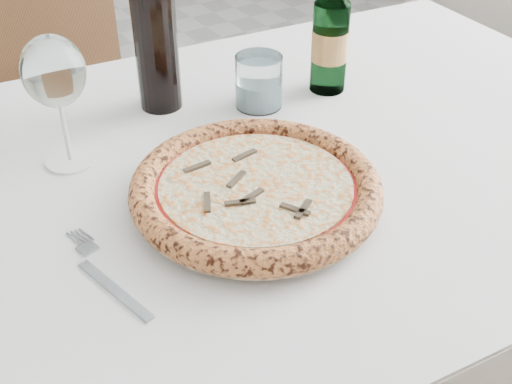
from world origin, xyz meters
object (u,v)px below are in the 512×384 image
at_px(dining_table, 221,216).
at_px(beer_bottle, 330,37).
at_px(wine_bottle, 155,37).
at_px(pizza, 256,188).
at_px(chair_far, 54,105).
at_px(plate, 256,199).
at_px(wine_glass, 54,74).
at_px(tumbler, 259,85).

bearing_deg(dining_table, beer_bottle, 22.54).
bearing_deg(wine_bottle, pizza, -92.90).
distance_m(chair_far, beer_bottle, 0.78).
bearing_deg(chair_far, beer_bottle, -62.82).
bearing_deg(wine_bottle, plate, -92.90).
height_order(pizza, beer_bottle, beer_bottle).
xyz_separation_m(wine_glass, beer_bottle, (0.46, -0.02, -0.04)).
relative_size(pizza, beer_bottle, 1.39).
bearing_deg(tumbler, chair_far, 107.04).
distance_m(dining_table, beer_bottle, 0.36).
distance_m(tumbler, wine_bottle, 0.18).
height_order(chair_far, plate, chair_far).
xyz_separation_m(pizza, wine_bottle, (0.02, 0.32, 0.10)).
bearing_deg(plate, chair_far, 92.38).
xyz_separation_m(plate, wine_bottle, (0.02, 0.32, 0.11)).
relative_size(chair_far, beer_bottle, 3.86).
height_order(dining_table, pizza, pizza).
distance_m(wine_glass, tumbler, 0.34).
distance_m(wine_glass, wine_bottle, 0.21).
bearing_deg(wine_glass, tumbler, -0.49).
height_order(beer_bottle, wine_bottle, wine_bottle).
height_order(plate, wine_glass, wine_glass).
bearing_deg(wine_glass, dining_table, -38.24).
height_order(dining_table, wine_glass, wine_glass).
bearing_deg(beer_bottle, dining_table, -157.46).
xyz_separation_m(chair_far, tumbler, (0.19, -0.62, 0.26)).
xyz_separation_m(dining_table, wine_bottle, (0.02, 0.22, 0.21)).
relative_size(plate, tumbler, 3.32).
bearing_deg(tumbler, beer_bottle, -5.46).
distance_m(plate, beer_bottle, 0.37).
relative_size(chair_far, tumbler, 10.54).
relative_size(dining_table, wine_glass, 7.99).
height_order(chair_far, wine_glass, wine_glass).
distance_m(pizza, wine_bottle, 0.34).
height_order(dining_table, plate, plate).
distance_m(beer_bottle, wine_bottle, 0.29).
xyz_separation_m(chair_far, wine_bottle, (0.05, -0.53, 0.35)).
distance_m(tumbler, beer_bottle, 0.15).
height_order(plate, wine_bottle, wine_bottle).
xyz_separation_m(beer_bottle, wine_bottle, (-0.27, 0.10, 0.03)).
xyz_separation_m(pizza, wine_glass, (-0.17, 0.24, 0.11)).
bearing_deg(wine_glass, plate, -53.81).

